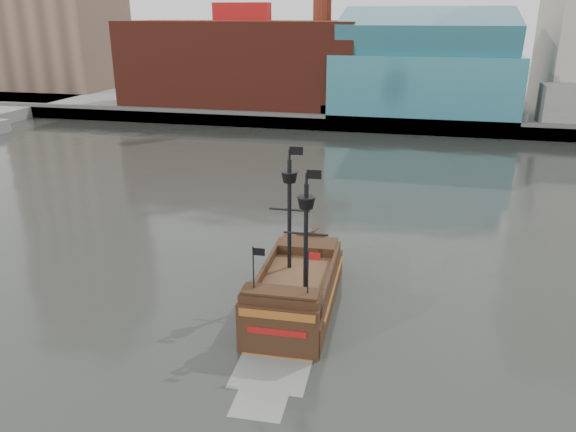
# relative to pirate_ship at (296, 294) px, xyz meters

# --- Properties ---
(ground) EXTENTS (400.00, 400.00, 0.00)m
(ground) POSITION_rel_pirate_ship_xyz_m (-3.12, -3.40, -1.01)
(ground) COLOR #252723
(ground) RESTS_ON ground
(promenade_far) EXTENTS (220.00, 60.00, 2.00)m
(promenade_far) POSITION_rel_pirate_ship_xyz_m (-3.12, 88.60, -0.01)
(promenade_far) COLOR slate
(promenade_far) RESTS_ON ground
(seawall) EXTENTS (220.00, 1.00, 2.60)m
(seawall) POSITION_rel_pirate_ship_xyz_m (-3.12, 59.10, 0.29)
(seawall) COLOR #4C4C49
(seawall) RESTS_ON ground
(pirate_ship) EXTENTS (5.16, 15.02, 11.14)m
(pirate_ship) POSITION_rel_pirate_ship_xyz_m (0.00, 0.00, 0.00)
(pirate_ship) COLOR black
(pirate_ship) RESTS_ON ground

